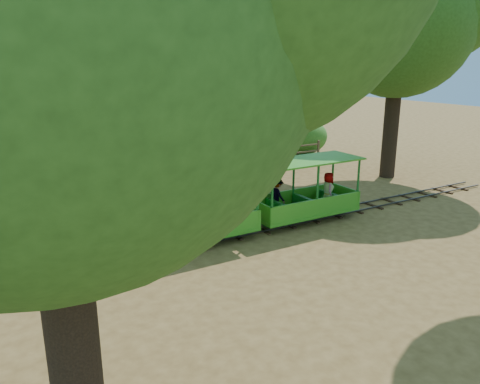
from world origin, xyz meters
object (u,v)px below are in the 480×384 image
carriage_rear (303,198)px  fence (166,166)px  carriage_front (195,218)px  locomotive (74,208)px

carriage_rear → fence: 8.17m
carriage_rear → carriage_front: bearing=-179.3°
carriage_front → fence: carriage_front is taller
locomotive → fence: locomotive is taller
fence → carriage_front: bearing=-106.3°
locomotive → carriage_rear: size_ratio=0.74×
locomotive → carriage_front: size_ratio=0.74×
locomotive → carriage_rear: locomotive is taller
locomotive → carriage_front: (3.31, -0.11, -0.81)m
carriage_front → fence: bearing=73.7°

